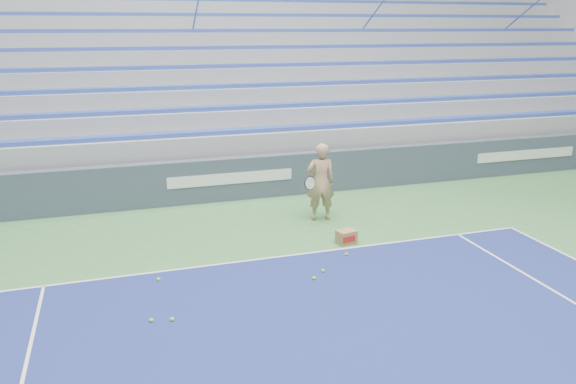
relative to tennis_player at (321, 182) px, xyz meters
The scene contains 10 objects.
sponsor_barrier 2.74m from the tennis_player, 127.41° to the left, with size 30.00×0.32×1.10m.
bleachers 8.18m from the tennis_player, 101.86° to the left, with size 31.00×9.15×7.30m.
tennis_player is the anchor object (origin of this frame).
ball_box 1.74m from the tennis_player, 90.43° to the right, with size 0.43×0.36×0.28m.
tennis_ball_0 2.36m from the tennis_player, 97.17° to the right, with size 0.07×0.07×0.07m, color #BDD52B.
tennis_ball_1 5.55m from the tennis_player, 138.40° to the right, with size 0.07×0.07×0.07m, color #BDD52B.
tennis_ball_2 5.37m from the tennis_player, 135.70° to the right, with size 0.07×0.07×0.07m, color #BDD52B.
tennis_ball_3 3.35m from the tennis_player, 112.56° to the right, with size 0.07×0.07×0.07m, color #BDD52B.
tennis_ball_4 4.54m from the tennis_player, 150.21° to the right, with size 0.07×0.07×0.07m, color #BDD52B.
tennis_ball_5 3.04m from the tennis_player, 109.61° to the right, with size 0.07×0.07×0.07m, color #BDD52B.
Camera 1 is at (-2.76, 2.25, 4.31)m, focal length 35.00 mm.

